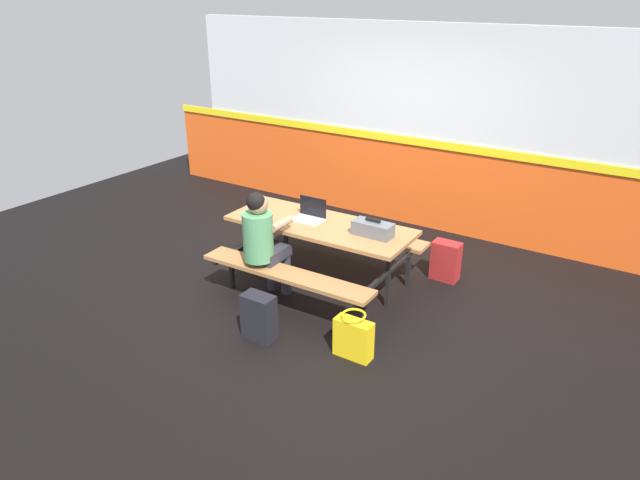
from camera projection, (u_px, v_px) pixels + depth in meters
ground_plane at (311, 284)px, 6.31m from camera, size 10.00×10.00×0.02m
accent_backdrop at (406, 131)px, 7.53m from camera, size 8.00×0.14×2.60m
picnic_table_main at (320, 238)px, 6.02m from camera, size 1.97×1.59×0.74m
student_nearer at (263, 238)px, 5.69m from camera, size 0.37×0.53×1.21m
laptop_silver at (310, 215)px, 6.04m from camera, size 0.32×0.23×0.22m
toolbox_grey at (373, 229)px, 5.63m from camera, size 0.40×0.18×0.18m
backpack_dark at (259, 317)px, 5.26m from camera, size 0.30×0.22×0.44m
tote_bag_bright at (353, 338)px, 4.99m from camera, size 0.34×0.21×0.43m
satchel_spare at (446, 261)px, 6.33m from camera, size 0.30×0.22×0.44m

